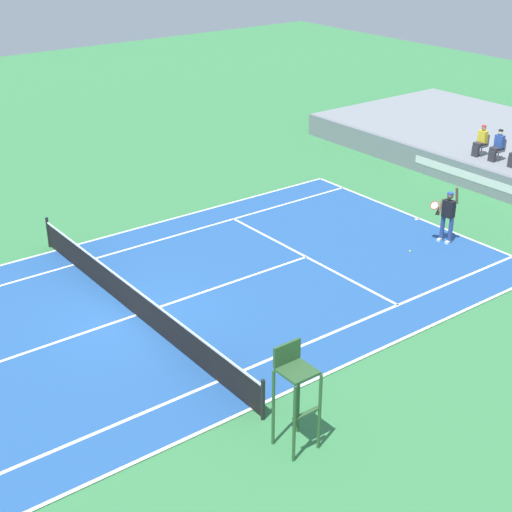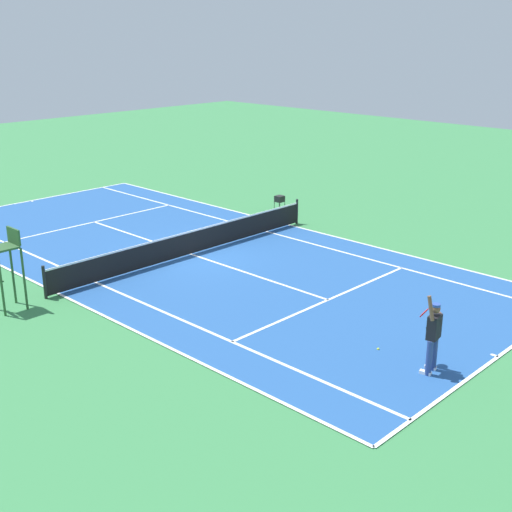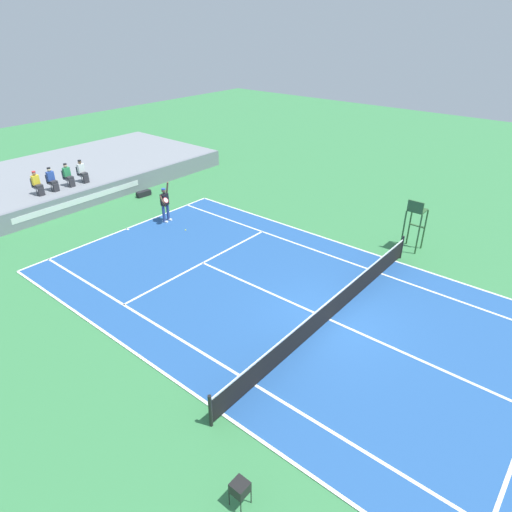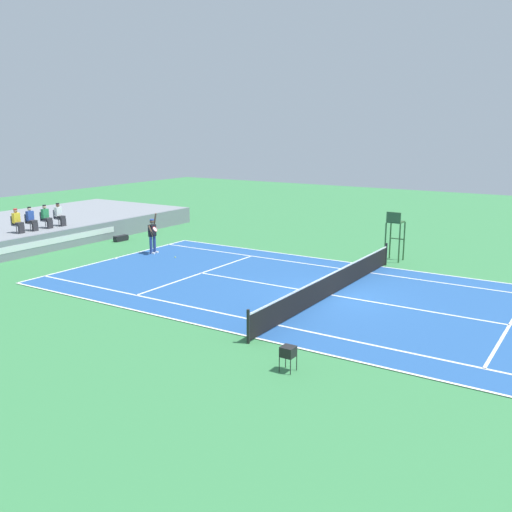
% 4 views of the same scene
% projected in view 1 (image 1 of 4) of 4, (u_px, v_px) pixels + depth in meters
% --- Properties ---
extents(ground_plane, '(80.00, 80.00, 0.00)m').
position_uv_depth(ground_plane, '(136.00, 316.00, 21.75)').
color(ground_plane, '#387F47').
extents(court, '(11.08, 23.88, 0.03)m').
position_uv_depth(court, '(136.00, 316.00, 21.75)').
color(court, '#235193').
rests_on(court, ground).
extents(net, '(11.98, 0.10, 1.07)m').
position_uv_depth(net, '(134.00, 300.00, 21.53)').
color(net, black).
rests_on(net, ground).
extents(barrier_wall, '(21.69, 0.25, 1.03)m').
position_uv_depth(barrier_wall, '(490.00, 183.00, 30.26)').
color(barrier_wall, gray).
rests_on(barrier_wall, ground).
extents(spectator_seated_0, '(0.44, 0.60, 1.27)m').
position_uv_depth(spectator_seated_0, '(481.00, 141.00, 31.56)').
color(spectator_seated_0, '#474C56').
rests_on(spectator_seated_0, bleacher_platform).
extents(spectator_seated_1, '(0.44, 0.60, 1.27)m').
position_uv_depth(spectator_seated_1, '(498.00, 146.00, 30.97)').
color(spectator_seated_1, '#474C56').
rests_on(spectator_seated_1, bleacher_platform).
extents(tennis_player, '(0.75, 0.71, 2.08)m').
position_uv_depth(tennis_player, '(448.00, 215.00, 25.98)').
color(tennis_player, navy).
rests_on(tennis_player, ground).
extents(tennis_ball, '(0.07, 0.07, 0.07)m').
position_uv_depth(tennis_ball, '(410.00, 251.00, 25.62)').
color(tennis_ball, '#D1E533').
rests_on(tennis_ball, ground).
extents(umpire_chair, '(0.77, 0.77, 2.44)m').
position_uv_depth(umpire_chair, '(295.00, 385.00, 16.02)').
color(umpire_chair, '#2D562D').
rests_on(umpire_chair, ground).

